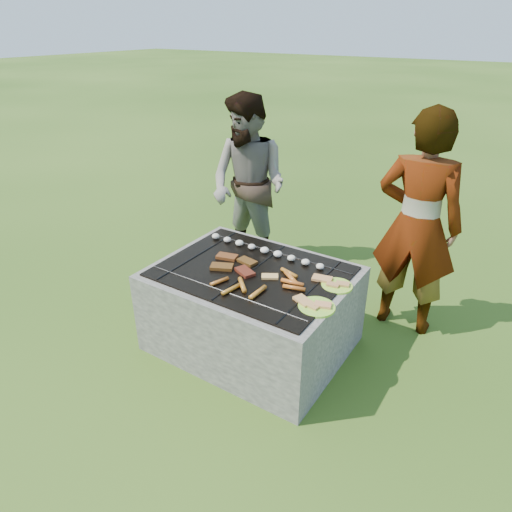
{
  "coord_description": "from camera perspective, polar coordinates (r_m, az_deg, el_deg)",
  "views": [
    {
      "loc": [
        1.49,
        -2.24,
        2.1
      ],
      "look_at": [
        0.0,
        0.05,
        0.7
      ],
      "focal_mm": 32.0,
      "sensor_mm": 36.0,
      "label": 1
    }
  ],
  "objects": [
    {
      "name": "lawn",
      "position": [
        3.41,
        -0.47,
        -10.84
      ],
      "size": [
        60.0,
        60.0,
        0.0
      ],
      "primitive_type": "plane",
      "color": "#2A4B12",
      "rests_on": "ground"
    },
    {
      "name": "mushrooms",
      "position": [
        3.3,
        0.97,
        0.76
      ],
      "size": [
        0.95,
        0.06,
        0.04
      ],
      "color": "beige",
      "rests_on": "fire_pit"
    },
    {
      "name": "sausages",
      "position": [
        2.89,
        1.23,
        -3.48
      ],
      "size": [
        0.55,
        0.49,
        0.03
      ],
      "color": "orange",
      "rests_on": "fire_pit"
    },
    {
      "name": "cook",
      "position": [
        3.41,
        19.5,
        3.61
      ],
      "size": [
        0.62,
        0.43,
        1.65
      ],
      "primitive_type": "imported",
      "rotation": [
        0.0,
        0.0,
        3.2
      ],
      "color": "gray",
      "rests_on": "ground"
    },
    {
      "name": "fire_pit",
      "position": [
        3.25,
        -0.49,
        -6.92
      ],
      "size": [
        1.3,
        1.0,
        0.62
      ],
      "color": "gray",
      "rests_on": "ground"
    },
    {
      "name": "pork_slabs",
      "position": [
        3.13,
        -2.76,
        -1.02
      ],
      "size": [
        0.39,
        0.28,
        0.02
      ],
      "color": "#9E4E1C",
      "rests_on": "fire_pit"
    },
    {
      "name": "plate_near",
      "position": [
        2.72,
        7.63,
        -6.3
      ],
      "size": [
        0.24,
        0.24,
        0.03
      ],
      "color": "#E8FB3C",
      "rests_on": "fire_pit"
    },
    {
      "name": "plate_far",
      "position": [
        2.95,
        10.1,
        -3.66
      ],
      "size": [
        0.26,
        0.26,
        0.03
      ],
      "color": "#ECF83B",
      "rests_on": "fire_pit"
    },
    {
      "name": "bread_on_grate",
      "position": [
        2.9,
        5.78,
        -3.67
      ],
      "size": [
        0.45,
        0.41,
        0.02
      ],
      "color": "#F7C17E",
      "rests_on": "fire_pit"
    },
    {
      "name": "bystander",
      "position": [
        4.14,
        -0.94,
        8.8
      ],
      "size": [
        0.83,
        0.68,
        1.59
      ],
      "primitive_type": "imported",
      "rotation": [
        0.0,
        0.0,
        -0.1
      ],
      "color": "gray",
      "rests_on": "ground"
    }
  ]
}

